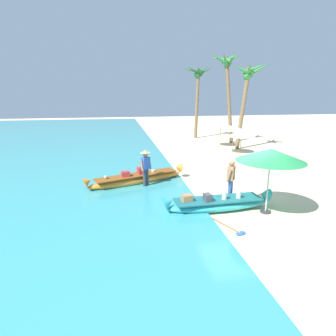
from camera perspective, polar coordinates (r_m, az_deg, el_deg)
ground_plane at (r=11.02m, az=13.87°, el=-6.97°), size 80.00×80.00×0.00m
boat_cyan_foreground at (r=10.18m, az=9.88°, el=-7.04°), size 4.01×0.96×0.74m
boat_orange_midground at (r=12.84m, az=-6.27°, el=-2.18°), size 4.65×2.22×0.78m
person_vendor_hatted at (r=12.19m, az=-4.50°, el=0.39°), size 0.55×0.48×1.69m
person_tourist_customer at (r=10.85m, az=12.48°, el=-2.07°), size 0.48×0.55×1.63m
patio_umbrella_large at (r=9.93m, az=19.88°, el=2.42°), size 2.27×2.27×2.25m
parasol_row_0 at (r=16.91m, az=14.51°, el=6.68°), size 1.60×1.60×1.91m
parasol_row_1 at (r=19.61m, az=12.97°, el=7.84°), size 1.60×1.60×1.91m
parasol_row_2 at (r=22.15m, az=10.49°, el=8.73°), size 1.60×1.60×1.91m
palm_tree_tall_inland at (r=21.47m, az=15.71°, el=16.60°), size 2.65×2.71×6.08m
palm_tree_leaning_seaward at (r=23.70m, az=11.66°, el=18.34°), size 2.58×2.54×7.01m
palm_tree_mid_cluster at (r=26.14m, az=6.00°, el=17.28°), size 2.77×2.77×6.30m
paddle at (r=9.08m, az=12.26°, el=-11.54°), size 0.78×1.48×0.05m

